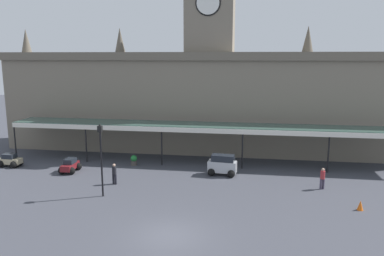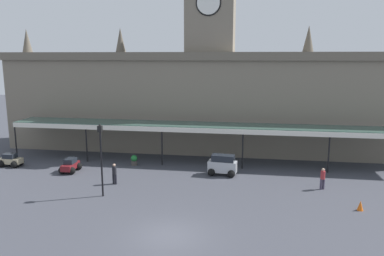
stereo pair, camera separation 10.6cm
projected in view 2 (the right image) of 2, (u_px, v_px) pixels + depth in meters
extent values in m
plane|color=#3E3F48|center=(169.00, 236.00, 21.26)|extent=(140.00, 140.00, 0.00)
cube|color=slate|center=(210.00, 102.00, 40.24)|extent=(43.53, 6.46, 10.37)
cube|color=#685F52|center=(207.00, 56.00, 36.06)|extent=(43.53, 0.30, 0.80)
cube|color=slate|center=(211.00, 15.00, 38.56)|extent=(4.80, 4.80, 7.47)
cylinder|color=white|center=(208.00, 3.00, 36.01)|extent=(2.20, 0.12, 2.20)
cylinder|color=black|center=(208.00, 3.00, 36.05)|extent=(2.46, 0.06, 2.46)
cone|color=#5B5448|center=(27.00, 41.00, 42.23)|extent=(1.10, 1.10, 2.60)
cone|color=#5B5448|center=(120.00, 40.00, 40.53)|extent=(1.10, 1.10, 2.60)
cone|color=#5B5448|center=(309.00, 39.00, 37.51)|extent=(1.10, 1.10, 2.60)
cube|color=#38564C|center=(204.00, 125.00, 35.27)|extent=(36.97, 3.20, 0.16)
cube|color=silver|center=(201.00, 131.00, 33.76)|extent=(36.97, 0.12, 0.44)
cylinder|color=black|center=(16.00, 141.00, 37.07)|extent=(0.14, 0.14, 3.53)
cylinder|color=black|center=(87.00, 144.00, 35.93)|extent=(0.14, 0.14, 3.53)
cylinder|color=black|center=(162.00, 146.00, 34.78)|extent=(0.14, 0.14, 3.53)
cylinder|color=black|center=(243.00, 150.00, 33.64)|extent=(0.14, 0.14, 3.53)
cylinder|color=black|center=(329.00, 153.00, 32.50)|extent=(0.14, 0.14, 3.53)
cube|color=maroon|center=(70.00, 166.00, 32.93)|extent=(0.92, 2.07, 0.50)
cube|color=#1E232B|center=(70.00, 161.00, 32.90)|extent=(0.82, 1.12, 0.42)
sphere|color=black|center=(72.00, 171.00, 32.26)|extent=(0.64, 0.64, 0.64)
sphere|color=black|center=(62.00, 170.00, 32.37)|extent=(0.64, 0.64, 0.64)
sphere|color=black|center=(79.00, 166.00, 33.57)|extent=(0.64, 0.64, 0.64)
sphere|color=black|center=(69.00, 166.00, 33.69)|extent=(0.64, 0.64, 0.64)
cube|color=#B2B5BA|center=(222.00, 167.00, 31.98)|extent=(2.49, 1.20, 0.95)
cube|color=#1E232B|center=(223.00, 158.00, 31.83)|extent=(1.99, 1.10, 0.55)
sphere|color=black|center=(211.00, 172.00, 31.83)|extent=(0.64, 0.64, 0.64)
sphere|color=black|center=(214.00, 169.00, 32.73)|extent=(0.64, 0.64, 0.64)
sphere|color=black|center=(231.00, 174.00, 31.40)|extent=(0.64, 0.64, 0.64)
sphere|color=black|center=(233.00, 171.00, 32.30)|extent=(0.64, 0.64, 0.64)
cube|color=tan|center=(11.00, 161.00, 34.62)|extent=(2.09, 0.98, 0.50)
cube|color=#1E232B|center=(10.00, 156.00, 34.55)|extent=(1.14, 0.85, 0.42)
sphere|color=black|center=(21.00, 162.00, 34.95)|extent=(0.64, 0.64, 0.64)
sphere|color=black|center=(14.00, 164.00, 34.10)|extent=(0.64, 0.64, 0.64)
sphere|color=black|center=(8.00, 161.00, 35.22)|extent=(0.64, 0.64, 0.64)
sphere|color=black|center=(1.00, 164.00, 34.37)|extent=(0.64, 0.64, 0.64)
cylinder|color=black|center=(116.00, 179.00, 29.75)|extent=(0.17, 0.17, 0.82)
cylinder|color=black|center=(114.00, 179.00, 29.84)|extent=(0.17, 0.17, 0.82)
cylinder|color=black|center=(114.00, 170.00, 29.66)|extent=(0.34, 0.34, 0.62)
sphere|color=tan|center=(114.00, 165.00, 29.58)|extent=(0.23, 0.23, 0.23)
cylinder|color=#3F384C|center=(323.00, 184.00, 28.63)|extent=(0.17, 0.17, 0.82)
cylinder|color=#3F384C|center=(321.00, 184.00, 28.57)|extent=(0.17, 0.17, 0.82)
cylinder|color=#A52D33|center=(323.00, 175.00, 28.47)|extent=(0.34, 0.34, 0.62)
sphere|color=tan|center=(323.00, 170.00, 28.39)|extent=(0.23, 0.23, 0.23)
cylinder|color=black|center=(102.00, 164.00, 26.85)|extent=(0.13, 0.13, 4.75)
cube|color=black|center=(100.00, 129.00, 26.37)|extent=(0.30, 0.30, 0.44)
sphere|color=black|center=(100.00, 125.00, 26.31)|extent=(0.14, 0.14, 0.14)
cone|color=orange|center=(360.00, 206.00, 24.71)|extent=(0.40, 0.40, 0.66)
cylinder|color=#47423D|center=(134.00, 163.00, 34.98)|extent=(0.56, 0.56, 0.42)
sphere|color=#1F7130|center=(134.00, 158.00, 34.89)|extent=(0.60, 0.60, 0.60)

